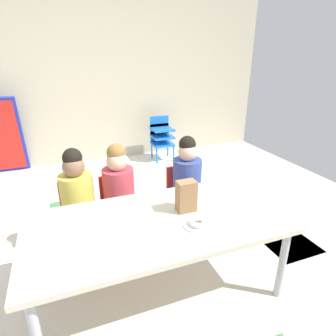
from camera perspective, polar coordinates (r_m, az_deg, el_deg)
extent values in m
cube|color=silver|center=(2.61, -7.60, -15.83)|extent=(5.75, 4.95, 0.02)
cube|color=#478C51|center=(3.33, -19.03, -7.76)|extent=(0.43, 0.43, 0.00)
cube|color=silver|center=(2.85, 23.14, -13.77)|extent=(0.43, 0.43, 0.00)
cube|color=silver|center=(2.85, 23.14, -13.77)|extent=(0.43, 0.43, 0.00)
cube|color=#478C51|center=(2.61, -7.62, -15.64)|extent=(0.43, 0.43, 0.00)
cube|color=beige|center=(4.53, -16.46, 18.14)|extent=(5.75, 0.10, 2.70)
cube|color=beige|center=(1.89, -2.07, -10.91)|extent=(1.68, 0.84, 0.04)
cylinder|color=#B2B2B7|center=(2.16, 22.02, -17.49)|extent=(0.05, 0.05, 0.54)
cylinder|color=#B2B2B7|center=(2.30, -24.12, -15.19)|extent=(0.05, 0.05, 0.54)
cylinder|color=#B2B2B7|center=(2.61, 11.49, -8.77)|extent=(0.05, 0.05, 0.54)
cube|color=red|center=(2.50, -17.19, -10.03)|extent=(0.32, 0.30, 0.03)
cube|color=red|center=(2.56, -17.85, -5.46)|extent=(0.29, 0.02, 0.30)
cylinder|color=#D8C64C|center=(2.39, -17.77, -5.54)|extent=(0.29, 0.29, 0.38)
sphere|color=#8C664C|center=(2.29, -18.51, 0.25)|extent=(0.17, 0.17, 0.17)
sphere|color=black|center=(2.28, -18.74, 1.99)|extent=(0.15, 0.15, 0.15)
cylinder|color=red|center=(2.47, -19.85, -14.95)|extent=(0.02, 0.02, 0.28)
cylinder|color=red|center=(2.48, -13.22, -14.03)|extent=(0.02, 0.02, 0.28)
cylinder|color=red|center=(2.69, -20.09, -11.75)|extent=(0.02, 0.02, 0.28)
cylinder|color=red|center=(2.70, -14.07, -10.91)|extent=(0.02, 0.02, 0.28)
cube|color=red|center=(2.53, -9.54, -8.88)|extent=(0.32, 0.30, 0.03)
cube|color=red|center=(2.59, -10.44, -4.41)|extent=(0.29, 0.02, 0.30)
cylinder|color=#BF3F4C|center=(2.42, -9.86, -4.40)|extent=(0.33, 0.33, 0.38)
sphere|color=beige|center=(2.32, -10.27, 1.36)|extent=(0.17, 0.17, 0.17)
sphere|color=olive|center=(2.31, -10.44, 3.08)|extent=(0.15, 0.15, 0.15)
cylinder|color=red|center=(2.48, -11.91, -13.82)|extent=(0.02, 0.02, 0.28)
cylinder|color=red|center=(2.53, -5.51, -12.71)|extent=(0.02, 0.02, 0.28)
cylinder|color=red|center=(2.70, -12.88, -10.73)|extent=(0.02, 0.02, 0.28)
cylinder|color=red|center=(2.74, -7.02, -9.78)|extent=(0.02, 0.02, 0.28)
cube|color=red|center=(2.70, 3.73, -6.52)|extent=(0.32, 0.30, 0.03)
cube|color=red|center=(2.75, 2.51, -2.39)|extent=(0.29, 0.02, 0.30)
cylinder|color=#384C99|center=(2.60, 3.85, -2.25)|extent=(0.29, 0.29, 0.38)
sphere|color=beige|center=(2.50, 4.00, 3.19)|extent=(0.17, 0.17, 0.17)
sphere|color=black|center=(2.49, 3.92, 4.80)|extent=(0.15, 0.15, 0.15)
cylinder|color=red|center=(2.62, 2.01, -11.20)|extent=(0.02, 0.02, 0.28)
cylinder|color=red|center=(2.73, 7.52, -9.96)|extent=(0.02, 0.02, 0.28)
cylinder|color=red|center=(2.83, -0.06, -8.52)|extent=(0.02, 0.02, 0.28)
cylinder|color=red|center=(2.92, 5.11, -7.49)|extent=(0.02, 0.02, 0.28)
cube|color=blue|center=(4.51, -1.12, 4.87)|extent=(0.32, 0.30, 0.03)
cube|color=blue|center=(4.61, -1.73, 6.41)|extent=(0.30, 0.02, 0.18)
cube|color=blue|center=(4.47, -1.13, 6.33)|extent=(0.32, 0.30, 0.03)
cube|color=blue|center=(4.58, -1.74, 7.86)|extent=(0.30, 0.02, 0.18)
cube|color=blue|center=(4.44, -1.14, 7.83)|extent=(0.32, 0.30, 0.03)
cube|color=blue|center=(4.55, -1.76, 9.32)|extent=(0.30, 0.02, 0.18)
cylinder|color=blue|center=(4.39, -2.25, 2.58)|extent=(0.02, 0.02, 0.26)
cylinder|color=blue|center=(4.48, 1.15, 3.01)|extent=(0.02, 0.02, 0.26)
cylinder|color=blue|center=(4.62, -3.29, 3.58)|extent=(0.02, 0.02, 0.26)
cylinder|color=blue|center=(4.71, -0.04, 3.97)|extent=(0.02, 0.02, 0.26)
cube|color=#9E754C|center=(1.94, 3.69, -5.67)|extent=(0.13, 0.09, 0.22)
cylinder|color=white|center=(1.83, 5.99, -11.38)|extent=(0.18, 0.18, 0.01)
torus|color=white|center=(1.82, 6.01, -10.85)|extent=(0.12, 0.12, 0.03)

